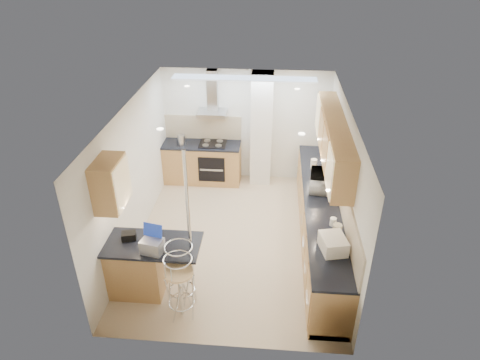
# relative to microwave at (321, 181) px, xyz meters

# --- Properties ---
(ground) EXTENTS (4.80, 4.80, 0.00)m
(ground) POSITION_rel_microwave_xyz_m (-1.49, -0.38, -1.08)
(ground) COLOR #D3B18C
(ground) RESTS_ON ground
(room_shell) EXTENTS (3.64, 4.84, 2.51)m
(room_shell) POSITION_rel_microwave_xyz_m (-1.17, -0.01, 0.46)
(room_shell) COLOR white
(room_shell) RESTS_ON ground
(right_counter) EXTENTS (0.63, 4.40, 0.92)m
(right_counter) POSITION_rel_microwave_xyz_m (0.01, -0.38, -0.62)
(right_counter) COLOR #B47848
(right_counter) RESTS_ON ground
(back_counter) EXTENTS (1.70, 0.63, 0.92)m
(back_counter) POSITION_rel_microwave_xyz_m (-2.44, 1.72, -0.62)
(back_counter) COLOR #B47848
(back_counter) RESTS_ON ground
(peninsula) EXTENTS (1.47, 0.72, 0.94)m
(peninsula) POSITION_rel_microwave_xyz_m (-2.62, -1.83, -0.60)
(peninsula) COLOR #B47848
(peninsula) RESTS_ON ground
(microwave) EXTENTS (0.44, 0.60, 0.31)m
(microwave) POSITION_rel_microwave_xyz_m (0.00, 0.00, 0.00)
(microwave) COLOR white
(microwave) RESTS_ON right_counter
(laptop) EXTENTS (0.34, 0.29, 0.21)m
(laptop) POSITION_rel_microwave_xyz_m (-2.53, -2.02, -0.03)
(laptop) COLOR #AAABB2
(laptop) RESTS_ON peninsula
(bag) EXTENTS (0.24, 0.20, 0.11)m
(bag) POSITION_rel_microwave_xyz_m (-2.96, -1.75, -0.08)
(bag) COLOR black
(bag) RESTS_ON peninsula
(bar_stool_near) EXTENTS (0.50, 0.50, 1.07)m
(bar_stool_near) POSITION_rel_microwave_xyz_m (-2.16, -2.02, -0.54)
(bar_stool_near) COLOR tan
(bar_stool_near) RESTS_ON ground
(bar_stool_end) EXTENTS (0.61, 0.61, 1.06)m
(bar_stool_end) POSITION_rel_microwave_xyz_m (-2.12, -2.26, -0.55)
(bar_stool_end) COLOR tan
(bar_stool_end) RESTS_ON ground
(jar_a) EXTENTS (0.13, 0.13, 0.19)m
(jar_a) POSITION_rel_microwave_xyz_m (-0.08, 0.77, -0.06)
(jar_a) COLOR white
(jar_a) RESTS_ON right_counter
(jar_b) EXTENTS (0.14, 0.14, 0.16)m
(jar_b) POSITION_rel_microwave_xyz_m (0.19, 0.54, -0.08)
(jar_b) COLOR white
(jar_b) RESTS_ON right_counter
(jar_c) EXTENTS (0.15, 0.15, 0.18)m
(jar_c) POSITION_rel_microwave_xyz_m (0.14, -1.36, -0.07)
(jar_c) COLOR #B7B192
(jar_c) RESTS_ON right_counter
(jar_d) EXTENTS (0.11, 0.11, 0.13)m
(jar_d) POSITION_rel_microwave_xyz_m (0.11, -1.11, -0.09)
(jar_d) COLOR white
(jar_d) RESTS_ON right_counter
(bread_bin) EXTENTS (0.42, 0.49, 0.22)m
(bread_bin) POSITION_rel_microwave_xyz_m (0.04, -1.73, -0.05)
(bread_bin) COLOR white
(bread_bin) RESTS_ON right_counter
(kettle) EXTENTS (0.16, 0.16, 0.24)m
(kettle) POSITION_rel_microwave_xyz_m (-2.85, 1.59, -0.04)
(kettle) COLOR #AAACAF
(kettle) RESTS_ON back_counter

